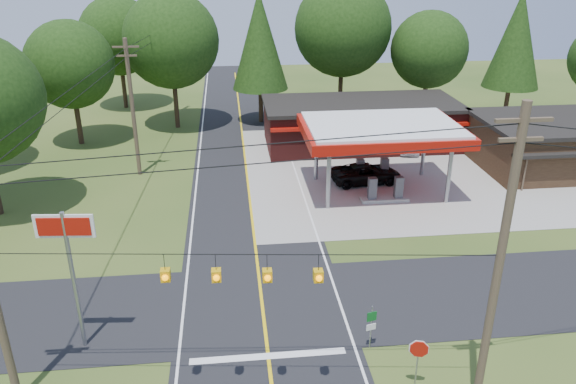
{
  "coord_description": "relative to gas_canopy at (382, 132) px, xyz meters",
  "views": [
    {
      "loc": [
        -1.23,
        -22.23,
        15.56
      ],
      "look_at": [
        2.0,
        7.0,
        2.8
      ],
      "focal_mm": 35.0,
      "sensor_mm": 36.0,
      "label": 1
    }
  ],
  "objects": [
    {
      "name": "convenience_store",
      "position": [
        1.0,
        9.98,
        -2.35
      ],
      "size": [
        16.4,
        7.55,
        3.8
      ],
      "color": "#4C1715",
      "rests_on": "ground"
    },
    {
      "name": "big_stop_sign",
      "position": [
        -16.73,
        -15.01,
        0.36
      ],
      "size": [
        2.34,
        0.32,
        6.3
      ],
      "color": "gray",
      "rests_on": "ground"
    },
    {
      "name": "utility_pole_near_right",
      "position": [
        -1.5,
        -20.0,
        1.69
      ],
      "size": [
        1.8,
        0.3,
        11.5
      ],
      "color": "#473828",
      "rests_on": "ground"
    },
    {
      "name": "suv_car",
      "position": [
        -0.5,
        1.5,
        -3.57
      ],
      "size": [
        5.46,
        5.46,
        1.4
      ],
      "primitive_type": "imported",
      "rotation": [
        0.0,
        0.0,
        1.66
      ],
      "color": "black",
      "rests_on": "ground"
    },
    {
      "name": "utility_pole_far_left",
      "position": [
        -17.0,
        5.0,
        0.93
      ],
      "size": [
        1.8,
        0.3,
        10.0
      ],
      "color": "#473828",
      "rests_on": "ground"
    },
    {
      "name": "overhead_beacons",
      "position": [
        -10.0,
        -19.0,
        1.95
      ],
      "size": [
        17.04,
        2.04,
        1.03
      ],
      "color": "black",
      "rests_on": "ground"
    },
    {
      "name": "treeline_backdrop",
      "position": [
        -8.18,
        11.01,
        3.22
      ],
      "size": [
        70.27,
        51.59,
        13.3
      ],
      "color": "#332316",
      "rests_on": "ground"
    },
    {
      "name": "ground",
      "position": [
        -9.0,
        -13.0,
        -4.27
      ],
      "size": [
        120.0,
        120.0,
        0.0
      ],
      "primitive_type": "plane",
      "color": "#314A1A",
      "rests_on": "ground"
    },
    {
      "name": "utility_pole_north",
      "position": [
        -15.5,
        22.0,
        0.48
      ],
      "size": [
        0.3,
        0.3,
        9.5
      ],
      "color": "#473828",
      "rests_on": "ground"
    },
    {
      "name": "octagonal_stop_sign",
      "position": [
        -3.52,
        -19.01,
        -2.6
      ],
      "size": [
        0.76,
        0.27,
        2.25
      ],
      "color": "gray",
      "rests_on": "ground"
    },
    {
      "name": "gas_canopy",
      "position": [
        0.0,
        0.0,
        0.0
      ],
      "size": [
        10.6,
        7.4,
        4.88
      ],
      "color": "gray",
      "rests_on": "ground"
    },
    {
      "name": "cross_road",
      "position": [
        -9.0,
        -13.0,
        -4.25
      ],
      "size": [
        70.0,
        7.0,
        0.02
      ],
      "primitive_type": "cube",
      "color": "black",
      "rests_on": "ground"
    },
    {
      "name": "sedan_car",
      "position": [
        4.6,
        8.0,
        -3.58
      ],
      "size": [
        4.71,
        4.71,
        1.38
      ],
      "primitive_type": "imported",
      "rotation": [
        0.0,
        0.0,
        -0.19
      ],
      "color": "white",
      "rests_on": "ground"
    },
    {
      "name": "lane_center_yellow",
      "position": [
        -9.0,
        -13.0,
        -4.24
      ],
      "size": [
        0.15,
        110.0,
        0.0
      ],
      "primitive_type": "cube",
      "color": "yellow",
      "rests_on": "main_highway"
    },
    {
      "name": "main_highway",
      "position": [
        -9.0,
        -13.0,
        -4.26
      ],
      "size": [
        8.0,
        120.0,
        0.02
      ],
      "primitive_type": "cube",
      "color": "black",
      "rests_on": "ground"
    },
    {
      "name": "route_sign_post",
      "position": [
        -4.68,
        -16.52,
        -3.02
      ],
      "size": [
        0.43,
        0.13,
        2.11
      ],
      "color": "gray",
      "rests_on": "ground"
    }
  ]
}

